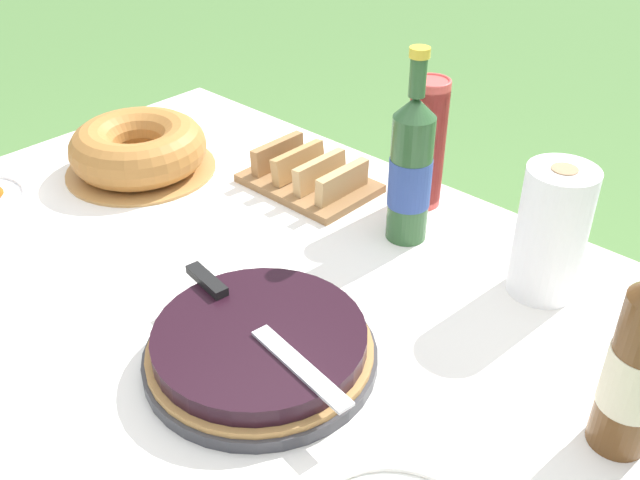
{
  "coord_description": "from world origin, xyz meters",
  "views": [
    {
      "loc": [
        0.74,
        -0.62,
        1.5
      ],
      "look_at": [
        0.07,
        0.1,
        0.84
      ],
      "focal_mm": 40.0,
      "sensor_mm": 36.0,
      "label": 1
    }
  ],
  "objects": [
    {
      "name": "garden_table",
      "position": [
        0.0,
        0.0,
        0.7
      ],
      "size": [
        1.47,
        0.98,
        0.78
      ],
      "color": "#A87A47",
      "rests_on": "ground_plane"
    },
    {
      "name": "bread_board",
      "position": [
        -0.15,
        0.3,
        0.81
      ],
      "size": [
        0.26,
        0.18,
        0.07
      ],
      "color": "olive",
      "rests_on": "tablecloth"
    },
    {
      "name": "tablecloth",
      "position": [
        0.0,
        0.0,
        0.77
      ],
      "size": [
        1.48,
        0.99,
        0.1
      ],
      "color": "white",
      "rests_on": "garden_table"
    },
    {
      "name": "cup_stack",
      "position": [
        0.06,
        0.4,
        0.91
      ],
      "size": [
        0.07,
        0.07,
        0.25
      ],
      "color": "#E04C47",
      "rests_on": "tablecloth"
    },
    {
      "name": "cider_bottle_green",
      "position": [
        0.11,
        0.29,
        0.92
      ],
      "size": [
        0.08,
        0.08,
        0.35
      ],
      "color": "#2D562D",
      "rests_on": "tablecloth"
    },
    {
      "name": "paper_towel_roll",
      "position": [
        0.37,
        0.31,
        0.89
      ],
      "size": [
        0.11,
        0.11,
        0.22
      ],
      "color": "white",
      "rests_on": "tablecloth"
    },
    {
      "name": "berry_tart",
      "position": [
        0.16,
        -0.12,
        0.81
      ],
      "size": [
        0.34,
        0.34,
        0.06
      ],
      "color": "#38383D",
      "rests_on": "tablecloth"
    },
    {
      "name": "cider_bottle_amber",
      "position": [
        0.6,
        0.09,
        0.91
      ],
      "size": [
        0.08,
        0.08,
        0.34
      ],
      "color": "brown",
      "rests_on": "tablecloth"
    },
    {
      "name": "serving_knife",
      "position": [
        0.13,
        -0.12,
        0.85
      ],
      "size": [
        0.37,
        0.08,
        0.01
      ],
      "rotation": [
        0.0,
        0.0,
        6.13
      ],
      "color": "silver",
      "rests_on": "berry_tart"
    },
    {
      "name": "bundt_cake",
      "position": [
        -0.46,
        0.11,
        0.83
      ],
      "size": [
        0.31,
        0.31,
        0.1
      ],
      "color": "#B78447",
      "rests_on": "tablecloth"
    }
  ]
}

